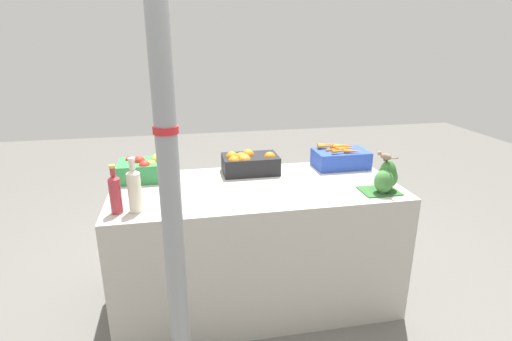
{
  "coord_description": "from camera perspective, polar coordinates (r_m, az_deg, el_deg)",
  "views": [
    {
      "loc": [
        -0.45,
        -2.28,
        1.7
      ],
      "look_at": [
        0.0,
        0.0,
        0.92
      ],
      "focal_mm": 28.0,
      "sensor_mm": 36.0,
      "label": 1
    }
  ],
  "objects": [
    {
      "name": "ground_plane",
      "position": [
        2.88,
        0.0,
        -17.63
      ],
      "size": [
        10.0,
        10.0,
        0.0
      ],
      "primitive_type": "plane",
      "color": "#605E59"
    },
    {
      "name": "market_table",
      "position": [
        2.66,
        0.0,
        -10.48
      ],
      "size": [
        1.77,
        0.8,
        0.82
      ],
      "primitive_type": "cube",
      "color": "#B7B2A8",
      "rests_on": "ground_plane"
    },
    {
      "name": "support_pole",
      "position": [
        1.66,
        -12.56,
        2.64
      ],
      "size": [
        0.1,
        0.1,
        2.52
      ],
      "color": "gray",
      "rests_on": "ground_plane"
    },
    {
      "name": "apple_crate",
      "position": [
        2.67,
        -15.0,
        0.32
      ],
      "size": [
        0.37,
        0.23,
        0.16
      ],
      "color": "#2D8442",
      "rests_on": "market_table"
    },
    {
      "name": "orange_crate",
      "position": [
        2.69,
        -1.07,
        1.15
      ],
      "size": [
        0.37,
        0.23,
        0.16
      ],
      "color": "black",
      "rests_on": "market_table"
    },
    {
      "name": "carrot_crate",
      "position": [
        2.89,
        11.99,
        1.79
      ],
      "size": [
        0.37,
        0.23,
        0.16
      ],
      "color": "#2847B7",
      "rests_on": "market_table"
    },
    {
      "name": "broccoli_pile",
      "position": [
        2.48,
        18.08,
        -1.07
      ],
      "size": [
        0.22,
        0.18,
        0.19
      ],
      "color": "#2D602D",
      "rests_on": "market_table"
    },
    {
      "name": "juice_bottle_ruby",
      "position": [
        2.2,
        -19.47,
        -3.03
      ],
      "size": [
        0.06,
        0.06,
        0.26
      ],
      "color": "#B2333D",
      "rests_on": "market_table"
    },
    {
      "name": "juice_bottle_cloudy",
      "position": [
        2.18,
        -16.98,
        -2.55
      ],
      "size": [
        0.07,
        0.07,
        0.3
      ],
      "color": "beige",
      "rests_on": "market_table"
    },
    {
      "name": "sparrow_bird",
      "position": [
        2.44,
        17.98,
        1.96
      ],
      "size": [
        0.08,
        0.12,
        0.05
      ],
      "rotation": [
        0.0,
        0.0,
        2.11
      ],
      "color": "#4C3D2D",
      "rests_on": "broccoli_pile"
    }
  ]
}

